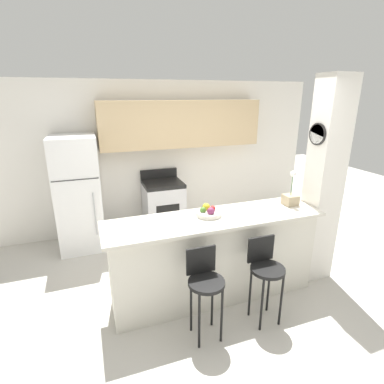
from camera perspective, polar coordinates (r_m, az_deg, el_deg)
The scene contains 11 objects.
ground_plane at distance 3.86m, azimuth 4.12°, elevation -18.86°, with size 14.00×14.00×0.00m, color beige.
wall_back at distance 5.25m, azimuth -3.95°, elevation 9.39°, with size 5.60×0.38×2.55m.
pillar_right at distance 4.03m, azimuth 23.76°, elevation 1.58°, with size 0.38×0.32×2.55m.
counter_bar at distance 3.58m, azimuth 4.31°, elevation -12.25°, with size 2.49×0.65×1.02m.
refrigerator at distance 4.88m, azimuth -20.86°, elevation -0.31°, with size 0.66×0.74×1.75m.
stove_range at distance 5.22m, azimuth -5.45°, elevation -2.83°, with size 0.65×0.60×1.07m.
bar_stool_left at distance 3.00m, azimuth 2.48°, elevation -16.72°, with size 0.35×0.35×0.92m.
bar_stool_right at distance 3.28m, azimuth 13.82°, elevation -14.02°, with size 0.35×0.35×0.92m.
orchid_vase at distance 3.86m, azimuth 18.25°, elevation -0.98°, with size 0.16×0.16×0.43m.
fruit_bowl at distance 3.37m, azimuth 3.15°, elevation -3.85°, with size 0.29×0.29×0.12m.
trash_bin at distance 4.90m, azimuth -13.53°, elevation -8.19°, with size 0.28×0.28×0.38m.
Camera 1 is at (-1.28, -2.81, 2.32)m, focal length 28.00 mm.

